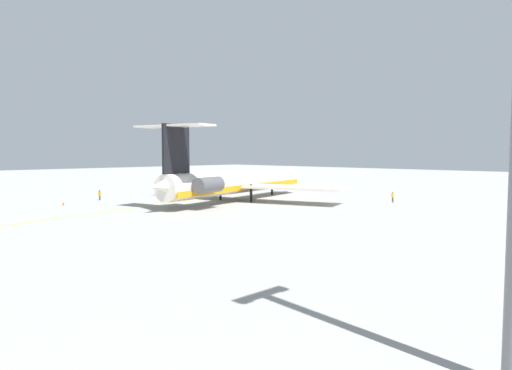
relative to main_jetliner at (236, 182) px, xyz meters
The scene contains 7 objects.
ground 11.08m from the main_jetliner, 76.66° to the right, with size 325.04×325.04×0.00m, color #9E9E99.
main_jetliner is the anchor object (origin of this frame).
ground_crew_near_nose 26.18m from the main_jetliner, 129.94° to the left, with size 0.28×0.44×1.76m.
ground_crew_near_tail 23.71m from the main_jetliner, 49.07° to the right, with size 0.34×0.33×1.74m.
ground_crew_portside 27.28m from the main_jetliner, 116.17° to the right, with size 0.40×0.28×1.73m.
safety_cone_nose 27.49m from the main_jetliner, 32.26° to the right, with size 0.40×0.40×0.55m, color #EA590F.
taxiway_centreline 9.15m from the main_jetliner, 97.73° to the right, with size 94.18×0.36×0.01m, color gold.
Camera 1 is at (50.06, 67.08, 8.24)m, focal length 32.19 mm.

